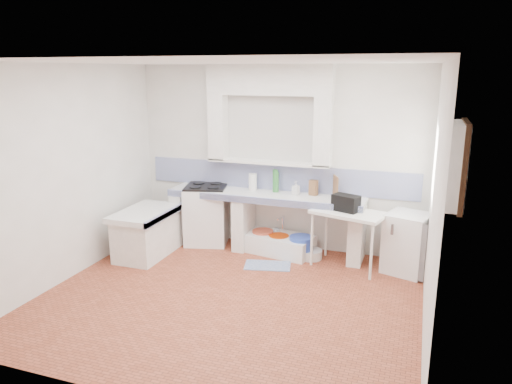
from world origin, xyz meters
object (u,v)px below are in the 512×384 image
(side_table, at_px, (347,239))
(stove, at_px, (207,215))
(fridge, at_px, (407,243))
(sink, at_px, (279,244))

(side_table, bearing_deg, stove, -171.25)
(stove, relative_size, fridge, 1.10)
(sink, xyz_separation_m, side_table, (1.07, -0.23, 0.29))
(stove, height_order, sink, stove)
(sink, relative_size, side_table, 1.05)
(side_table, bearing_deg, sink, -176.55)
(stove, bearing_deg, sink, -16.75)
(side_table, height_order, fridge, fridge)
(sink, height_order, side_table, side_table)
(stove, bearing_deg, fridge, -17.71)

